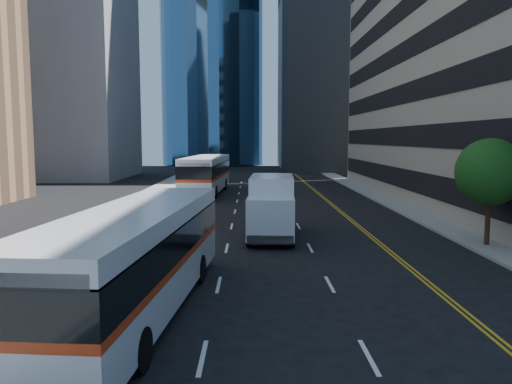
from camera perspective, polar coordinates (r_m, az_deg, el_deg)
ground at (r=16.49m, az=7.77°, el=-12.42°), size 160.00×160.00×0.00m
sidewalk_west at (r=41.60m, az=-11.89°, el=-1.11°), size 5.00×90.00×0.15m
sidewalk_east at (r=42.33m, az=14.97°, el=-1.06°), size 2.00×90.00×0.15m
midrise_west at (r=73.21m, az=-21.90°, el=15.36°), size 18.00×18.00×35.00m
street_tree at (r=26.10m, az=25.18°, el=2.07°), size 3.20×3.20×5.10m
bus_front at (r=15.33m, az=-13.42°, el=-7.19°), size 3.78×12.55×3.19m
bus_rear at (r=47.55m, az=-5.72°, el=2.13°), size 3.79×13.85×3.53m
box_truck at (r=26.50m, az=1.80°, el=-1.54°), size 2.68×6.80×3.19m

